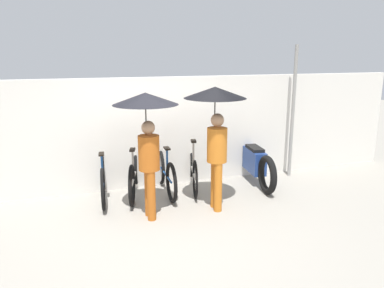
{
  "coord_description": "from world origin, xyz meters",
  "views": [
    {
      "loc": [
        -1.3,
        -4.87,
        2.5
      ],
      "look_at": [
        0.63,
        0.96,
        1.0
      ],
      "focal_mm": 35.0,
      "sensor_mm": 36.0,
      "label": 1
    }
  ],
  "objects_px": {
    "pedestrian_leading": "(147,120)",
    "pedestrian_center": "(216,114)",
    "parked_bicycle_0": "(103,178)",
    "parked_bicycle_3": "(193,169)",
    "parked_bicycle_2": "(165,173)",
    "motorcycle": "(254,162)",
    "parked_bicycle_1": "(134,175)"
  },
  "relations": [
    {
      "from": "pedestrian_leading",
      "to": "pedestrian_center",
      "type": "height_order",
      "value": "pedestrian_center"
    },
    {
      "from": "parked_bicycle_0",
      "to": "pedestrian_center",
      "type": "relative_size",
      "value": 0.84
    },
    {
      "from": "parked_bicycle_0",
      "to": "parked_bicycle_3",
      "type": "bearing_deg",
      "value": -82.28
    },
    {
      "from": "parked_bicycle_3",
      "to": "parked_bicycle_2",
      "type": "bearing_deg",
      "value": 113.53
    },
    {
      "from": "pedestrian_leading",
      "to": "motorcycle",
      "type": "relative_size",
      "value": 0.95
    },
    {
      "from": "pedestrian_leading",
      "to": "pedestrian_center",
      "type": "xyz_separation_m",
      "value": [
        1.1,
        -0.01,
        0.04
      ]
    },
    {
      "from": "parked_bicycle_1",
      "to": "pedestrian_leading",
      "type": "height_order",
      "value": "pedestrian_leading"
    },
    {
      "from": "parked_bicycle_1",
      "to": "parked_bicycle_2",
      "type": "bearing_deg",
      "value": -84.26
    },
    {
      "from": "pedestrian_leading",
      "to": "pedestrian_center",
      "type": "distance_m",
      "value": 1.1
    },
    {
      "from": "parked_bicycle_3",
      "to": "pedestrian_leading",
      "type": "xyz_separation_m",
      "value": [
        -1.05,
        -0.99,
        1.15
      ]
    },
    {
      "from": "parked_bicycle_1",
      "to": "parked_bicycle_2",
      "type": "relative_size",
      "value": 1.03
    },
    {
      "from": "pedestrian_leading",
      "to": "motorcycle",
      "type": "height_order",
      "value": "pedestrian_leading"
    },
    {
      "from": "parked_bicycle_0",
      "to": "parked_bicycle_3",
      "type": "height_order",
      "value": "same"
    },
    {
      "from": "parked_bicycle_3",
      "to": "pedestrian_leading",
      "type": "bearing_deg",
      "value": 147.08
    },
    {
      "from": "parked_bicycle_1",
      "to": "parked_bicycle_3",
      "type": "height_order",
      "value": "parked_bicycle_3"
    },
    {
      "from": "parked_bicycle_3",
      "to": "pedestrian_leading",
      "type": "distance_m",
      "value": 1.85
    },
    {
      "from": "parked_bicycle_2",
      "to": "pedestrian_leading",
      "type": "distance_m",
      "value": 1.55
    },
    {
      "from": "parked_bicycle_1",
      "to": "parked_bicycle_0",
      "type": "bearing_deg",
      "value": 108.63
    },
    {
      "from": "parked_bicycle_3",
      "to": "motorcycle",
      "type": "bearing_deg",
      "value": -80.34
    },
    {
      "from": "parked_bicycle_1",
      "to": "pedestrian_leading",
      "type": "xyz_separation_m",
      "value": [
        0.06,
        -0.98,
        1.15
      ]
    },
    {
      "from": "parked_bicycle_0",
      "to": "parked_bicycle_3",
      "type": "relative_size",
      "value": 0.96
    },
    {
      "from": "parked_bicycle_3",
      "to": "pedestrian_center",
      "type": "relative_size",
      "value": 0.88
    },
    {
      "from": "parked_bicycle_2",
      "to": "motorcycle",
      "type": "height_order",
      "value": "parked_bicycle_2"
    },
    {
      "from": "parked_bicycle_1",
      "to": "motorcycle",
      "type": "relative_size",
      "value": 0.86
    },
    {
      "from": "parked_bicycle_2",
      "to": "pedestrian_leading",
      "type": "height_order",
      "value": "pedestrian_leading"
    },
    {
      "from": "parked_bicycle_2",
      "to": "motorcycle",
      "type": "xyz_separation_m",
      "value": [
        1.81,
        0.01,
        0.03
      ]
    },
    {
      "from": "parked_bicycle_2",
      "to": "pedestrian_center",
      "type": "xyz_separation_m",
      "value": [
        0.61,
        -0.91,
        1.2
      ]
    },
    {
      "from": "parked_bicycle_0",
      "to": "pedestrian_center",
      "type": "height_order",
      "value": "pedestrian_center"
    },
    {
      "from": "parked_bicycle_2",
      "to": "pedestrian_leading",
      "type": "xyz_separation_m",
      "value": [
        -0.5,
        -0.9,
        1.16
      ]
    },
    {
      "from": "parked_bicycle_1",
      "to": "pedestrian_center",
      "type": "distance_m",
      "value": 1.94
    },
    {
      "from": "parked_bicycle_0",
      "to": "pedestrian_center",
      "type": "xyz_separation_m",
      "value": [
        1.71,
        -0.95,
        1.19
      ]
    },
    {
      "from": "parked_bicycle_0",
      "to": "motorcycle",
      "type": "bearing_deg",
      "value": -84.85
    }
  ]
}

